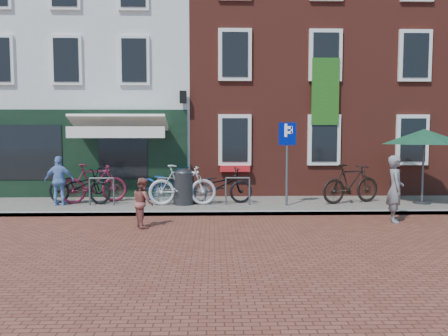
{
  "coord_description": "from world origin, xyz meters",
  "views": [
    {
      "loc": [
        -0.23,
        -11.47,
        2.17
      ],
      "look_at": [
        0.1,
        1.18,
        1.2
      ],
      "focal_mm": 34.65,
      "sensor_mm": 36.0,
      "label": 1
    }
  ],
  "objects_px": {
    "bicycle_0": "(79,186)",
    "bicycle_4": "(219,186)",
    "parasol": "(424,134)",
    "bicycle_1": "(94,183)",
    "parking_sign": "(287,149)",
    "bicycle_5": "(351,184)",
    "woman": "(395,189)",
    "bicycle_2": "(167,184)",
    "bicycle_3": "(182,185)",
    "boy": "(143,202)",
    "cafe_person": "(59,181)",
    "litter_bin": "(184,185)"
  },
  "relations": [
    {
      "from": "bicycle_0",
      "to": "bicycle_4",
      "type": "relative_size",
      "value": 1.0
    },
    {
      "from": "parasol",
      "to": "bicycle_4",
      "type": "relative_size",
      "value": 1.23
    },
    {
      "from": "bicycle_1",
      "to": "bicycle_0",
      "type": "bearing_deg",
      "value": 87.23
    },
    {
      "from": "parking_sign",
      "to": "bicycle_5",
      "type": "distance_m",
      "value": 2.32
    },
    {
      "from": "woman",
      "to": "bicycle_2",
      "type": "height_order",
      "value": "woman"
    },
    {
      "from": "bicycle_0",
      "to": "bicycle_4",
      "type": "bearing_deg",
      "value": -77.28
    },
    {
      "from": "bicycle_0",
      "to": "woman",
      "type": "bearing_deg",
      "value": -92.2
    },
    {
      "from": "bicycle_3",
      "to": "bicycle_2",
      "type": "bearing_deg",
      "value": 29.49
    },
    {
      "from": "parasol",
      "to": "woman",
      "type": "height_order",
      "value": "parasol"
    },
    {
      "from": "boy",
      "to": "bicycle_0",
      "type": "relative_size",
      "value": 0.57
    },
    {
      "from": "cafe_person",
      "to": "bicycle_2",
      "type": "distance_m",
      "value": 3.18
    },
    {
      "from": "parasol",
      "to": "bicycle_0",
      "type": "relative_size",
      "value": 1.23
    },
    {
      "from": "bicycle_1",
      "to": "bicycle_5",
      "type": "relative_size",
      "value": 1.0
    },
    {
      "from": "bicycle_0",
      "to": "boy",
      "type": "bearing_deg",
      "value": -126.98
    },
    {
      "from": "cafe_person",
      "to": "bicycle_1",
      "type": "distance_m",
      "value": 0.99
    },
    {
      "from": "bicycle_4",
      "to": "bicycle_1",
      "type": "bearing_deg",
      "value": 78.42
    },
    {
      "from": "bicycle_4",
      "to": "bicycle_3",
      "type": "bearing_deg",
      "value": 97.02
    },
    {
      "from": "woman",
      "to": "bicycle_1",
      "type": "height_order",
      "value": "woman"
    },
    {
      "from": "parasol",
      "to": "bicycle_2",
      "type": "distance_m",
      "value": 7.93
    },
    {
      "from": "parasol",
      "to": "bicycle_5",
      "type": "relative_size",
      "value": 1.27
    },
    {
      "from": "cafe_person",
      "to": "bicycle_2",
      "type": "height_order",
      "value": "cafe_person"
    },
    {
      "from": "parking_sign",
      "to": "bicycle_1",
      "type": "xyz_separation_m",
      "value": [
        -5.79,
        0.66,
        -1.06
      ]
    },
    {
      "from": "bicycle_0",
      "to": "bicycle_5",
      "type": "relative_size",
      "value": 1.03
    },
    {
      "from": "bicycle_0",
      "to": "bicycle_3",
      "type": "bearing_deg",
      "value": -83.08
    },
    {
      "from": "woman",
      "to": "bicycle_1",
      "type": "distance_m",
      "value": 8.57
    },
    {
      "from": "bicycle_1",
      "to": "boy",
      "type": "bearing_deg",
      "value": -166.72
    },
    {
      "from": "bicycle_4",
      "to": "parking_sign",
      "type": "bearing_deg",
      "value": -111.08
    },
    {
      "from": "boy",
      "to": "bicycle_5",
      "type": "distance_m",
      "value": 6.47
    },
    {
      "from": "parking_sign",
      "to": "bicycle_3",
      "type": "relative_size",
      "value": 1.22
    },
    {
      "from": "bicycle_3",
      "to": "bicycle_1",
      "type": "bearing_deg",
      "value": 76.13
    },
    {
      "from": "bicycle_4",
      "to": "woman",
      "type": "bearing_deg",
      "value": -127.13
    },
    {
      "from": "cafe_person",
      "to": "bicycle_4",
      "type": "relative_size",
      "value": 0.71
    },
    {
      "from": "parasol",
      "to": "bicycle_2",
      "type": "bearing_deg",
      "value": 174.86
    },
    {
      "from": "parking_sign",
      "to": "bicycle_3",
      "type": "bearing_deg",
      "value": 177.16
    },
    {
      "from": "bicycle_2",
      "to": "litter_bin",
      "type": "bearing_deg",
      "value": -117.56
    },
    {
      "from": "parking_sign",
      "to": "bicycle_5",
      "type": "bearing_deg",
      "value": 11.28
    },
    {
      "from": "litter_bin",
      "to": "bicycle_0",
      "type": "height_order",
      "value": "litter_bin"
    },
    {
      "from": "woman",
      "to": "boy",
      "type": "bearing_deg",
      "value": 108.44
    },
    {
      "from": "parking_sign",
      "to": "bicycle_4",
      "type": "distance_m",
      "value": 2.32
    },
    {
      "from": "woman",
      "to": "bicycle_2",
      "type": "bearing_deg",
      "value": 78.08
    },
    {
      "from": "litter_bin",
      "to": "bicycle_4",
      "type": "xyz_separation_m",
      "value": [
        1.05,
        0.15,
        -0.05
      ]
    },
    {
      "from": "cafe_person",
      "to": "bicycle_0",
      "type": "height_order",
      "value": "cafe_person"
    },
    {
      "from": "bicycle_0",
      "to": "litter_bin",
      "type": "bearing_deg",
      "value": -80.39
    },
    {
      "from": "bicycle_4",
      "to": "bicycle_2",
      "type": "bearing_deg",
      "value": 63.54
    },
    {
      "from": "bicycle_3",
      "to": "bicycle_4",
      "type": "distance_m",
      "value": 1.12
    },
    {
      "from": "litter_bin",
      "to": "boy",
      "type": "xyz_separation_m",
      "value": [
        -0.77,
        -2.71,
        -0.11
      ]
    },
    {
      "from": "cafe_person",
      "to": "bicycle_0",
      "type": "xyz_separation_m",
      "value": [
        0.48,
        0.3,
        -0.19
      ]
    },
    {
      "from": "boy",
      "to": "cafe_person",
      "type": "xyz_separation_m",
      "value": [
        -2.87,
        2.64,
        0.24
      ]
    },
    {
      "from": "bicycle_1",
      "to": "parking_sign",
      "type": "bearing_deg",
      "value": -116.16
    },
    {
      "from": "parasol",
      "to": "bicycle_2",
      "type": "height_order",
      "value": "parasol"
    }
  ]
}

